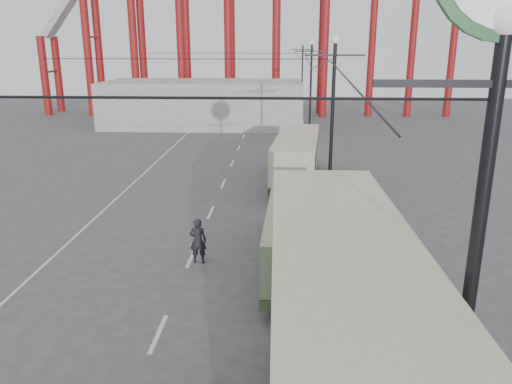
# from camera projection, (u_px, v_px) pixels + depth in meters

# --- Properties ---
(road_markings) EXTENTS (12.52, 120.00, 0.01)m
(road_markings) POSITION_uv_depth(u_px,v_px,m) (221.00, 193.00, 30.85)
(road_markings) COLOR silver
(road_markings) RESTS_ON ground
(lamp_post_near) EXTENTS (3.20, 0.44, 10.80)m
(lamp_post_near) POSITION_uv_depth(u_px,v_px,m) (493.00, 118.00, 6.57)
(lamp_post_near) COLOR black
(lamp_post_near) RESTS_ON ground
(lamp_post_mid) EXTENTS (3.20, 0.44, 9.32)m
(lamp_post_mid) POSITION_uv_depth(u_px,v_px,m) (332.00, 123.00, 27.59)
(lamp_post_mid) COLOR black
(lamp_post_mid) RESTS_ON ground
(lamp_post_far) EXTENTS (3.20, 0.44, 9.32)m
(lamp_post_far) POSITION_uv_depth(u_px,v_px,m) (311.00, 90.00, 48.67)
(lamp_post_far) COLOR black
(lamp_post_far) RESTS_ON ground
(lamp_post_distant) EXTENTS (3.20, 0.44, 9.32)m
(lamp_post_distant) POSITION_uv_depth(u_px,v_px,m) (302.00, 76.00, 69.76)
(lamp_post_distant) COLOR black
(lamp_post_distant) RESTS_ON ground
(fairground_shed) EXTENTS (22.00, 10.00, 5.00)m
(fairground_shed) POSITION_uv_depth(u_px,v_px,m) (204.00, 104.00, 56.57)
(fairground_shed) COLOR gray
(fairground_shed) RESTS_ON ground
(double_decker_bus) EXTENTS (2.73, 10.29, 5.51)m
(double_decker_bus) POSITION_uv_depth(u_px,v_px,m) (340.00, 360.00, 9.39)
(double_decker_bus) COLOR #3D4525
(double_decker_bus) RESTS_ON ground
(single_decker_green) EXTENTS (2.60, 9.92, 2.78)m
(single_decker_green) POSITION_uv_depth(u_px,v_px,m) (296.00, 229.00, 20.45)
(single_decker_green) COLOR gray
(single_decker_green) RESTS_ON ground
(single_decker_cream) EXTENTS (3.53, 10.46, 3.19)m
(single_decker_cream) POSITION_uv_depth(u_px,v_px,m) (297.00, 157.00, 32.65)
(single_decker_cream) COLOR beige
(single_decker_cream) RESTS_ON ground
(pedestrian) EXTENTS (0.72, 0.48, 1.95)m
(pedestrian) POSITION_uv_depth(u_px,v_px,m) (198.00, 241.00, 20.77)
(pedestrian) COLOR black
(pedestrian) RESTS_ON ground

